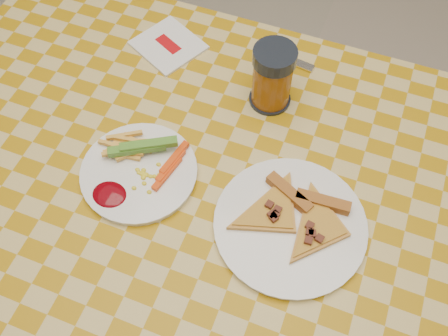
% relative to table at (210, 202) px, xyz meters
% --- Properties ---
extents(ground, '(8.00, 8.00, 0.00)m').
position_rel_table_xyz_m(ground, '(0.00, 0.00, -0.68)').
color(ground, '#BDB098').
rests_on(ground, ground).
extents(table, '(1.28, 0.88, 0.76)m').
position_rel_table_xyz_m(table, '(0.00, 0.00, 0.00)').
color(table, white).
rests_on(table, ground).
extents(plate_left, '(0.28, 0.28, 0.01)m').
position_rel_table_xyz_m(plate_left, '(-0.13, -0.03, 0.08)').
color(plate_left, white).
rests_on(plate_left, table).
extents(plate_right, '(0.28, 0.28, 0.01)m').
position_rel_table_xyz_m(plate_right, '(0.17, -0.03, 0.08)').
color(plate_right, white).
rests_on(plate_right, table).
extents(fries_veggies, '(0.19, 0.18, 0.04)m').
position_rel_table_xyz_m(fries_veggies, '(-0.14, -0.01, 0.10)').
color(fries_veggies, '#F7A94E').
rests_on(fries_veggies, plate_left).
extents(pizza_slices, '(0.24, 0.22, 0.02)m').
position_rel_table_xyz_m(pizza_slices, '(0.17, -0.02, 0.09)').
color(pizza_slices, gold).
rests_on(pizza_slices, plate_right).
extents(drink_glass, '(0.09, 0.09, 0.14)m').
position_rel_table_xyz_m(drink_glass, '(0.04, 0.23, 0.14)').
color(drink_glass, black).
rests_on(drink_glass, table).
extents(napkin, '(0.18, 0.17, 0.01)m').
position_rel_table_xyz_m(napkin, '(-0.22, 0.30, 0.08)').
color(napkin, white).
rests_on(napkin, table).
extents(fork, '(0.14, 0.04, 0.01)m').
position_rel_table_xyz_m(fork, '(0.04, 0.35, 0.08)').
color(fork, navy).
rests_on(fork, table).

